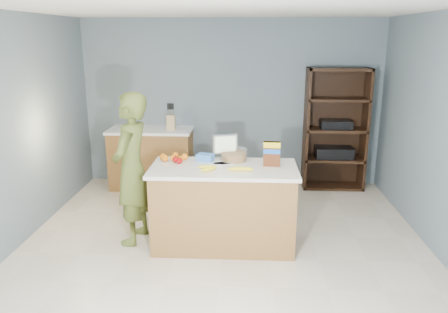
{
  "coord_description": "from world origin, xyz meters",
  "views": [
    {
      "loc": [
        0.24,
        -4.12,
        2.24
      ],
      "look_at": [
        0.0,
        0.35,
        1.0
      ],
      "focal_mm": 35.0,
      "sensor_mm": 36.0,
      "label": 1
    }
  ],
  "objects_px": {
    "counter_peninsula": "(224,209)",
    "person": "(132,169)",
    "cereal_box": "(272,152)",
    "shelving_unit": "(334,131)",
    "tv": "(225,145)"
  },
  "relations": [
    {
      "from": "counter_peninsula",
      "to": "cereal_box",
      "type": "distance_m",
      "value": 0.82
    },
    {
      "from": "shelving_unit",
      "to": "cereal_box",
      "type": "distance_m",
      "value": 2.26
    },
    {
      "from": "shelving_unit",
      "to": "cereal_box",
      "type": "height_order",
      "value": "shelving_unit"
    },
    {
      "from": "shelving_unit",
      "to": "person",
      "type": "distance_m",
      "value": 3.24
    },
    {
      "from": "shelving_unit",
      "to": "counter_peninsula",
      "type": "bearing_deg",
      "value": -127.11
    },
    {
      "from": "person",
      "to": "tv",
      "type": "relative_size",
      "value": 5.96
    },
    {
      "from": "shelving_unit",
      "to": "cereal_box",
      "type": "relative_size",
      "value": 6.76
    },
    {
      "from": "counter_peninsula",
      "to": "person",
      "type": "bearing_deg",
      "value": 176.77
    },
    {
      "from": "counter_peninsula",
      "to": "tv",
      "type": "xyz_separation_m",
      "value": [
        -0.0,
        0.32,
        0.64
      ]
    },
    {
      "from": "cereal_box",
      "to": "shelving_unit",
      "type": "bearing_deg",
      "value": 62.37
    },
    {
      "from": "counter_peninsula",
      "to": "cereal_box",
      "type": "relative_size",
      "value": 5.86
    },
    {
      "from": "counter_peninsula",
      "to": "person",
      "type": "height_order",
      "value": "person"
    },
    {
      "from": "person",
      "to": "tv",
      "type": "height_order",
      "value": "person"
    },
    {
      "from": "shelving_unit",
      "to": "person",
      "type": "height_order",
      "value": "shelving_unit"
    },
    {
      "from": "cereal_box",
      "to": "counter_peninsula",
      "type": "bearing_deg",
      "value": -173.63
    }
  ]
}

